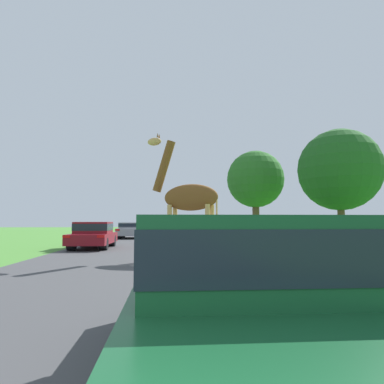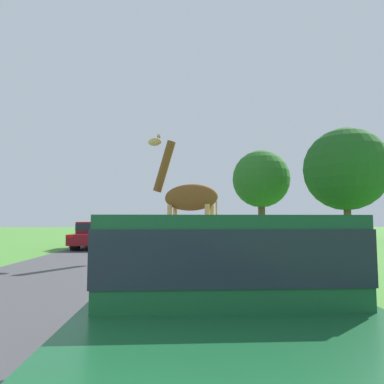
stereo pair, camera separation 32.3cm
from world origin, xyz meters
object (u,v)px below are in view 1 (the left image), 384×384
Objects in this scene: giraffe_near_road at (186,198)px; tree_right_cluster at (255,180)px; car_queue_left at (93,234)px; tree_left_edge at (340,170)px; car_queue_right at (131,230)px; car_lead_maroon at (243,292)px.

tree_right_cluster reaches higher than giraffe_near_road.
car_queue_left is 17.10m from tree_right_cluster.
tree_right_cluster is (-4.57, 6.13, 0.00)m from tree_left_edge.
car_queue_right is 10.26m from car_queue_left.
car_queue_left is (-4.43, 5.77, -1.51)m from giraffe_near_road.
car_queue_left is at bearing -94.88° from car_queue_right.
car_queue_right is 16.64m from tree_left_edge.
tree_right_cluster is (7.24, 17.49, 2.85)m from giraffe_near_road.
giraffe_near_road is 0.61× the size of tree_right_cluster.
car_queue_right is at bearing 38.28° from giraffe_near_road.
tree_right_cluster is at bearing 74.68° from car_lead_maroon.
tree_left_edge is at bearing -16.81° from car_queue_right.
car_lead_maroon is 24.14m from tree_left_edge.
car_queue_left is 0.56× the size of tree_right_cluster.
tree_right_cluster is at bearing 126.67° from tree_left_edge.
car_lead_maroon is 28.01m from tree_right_cluster.
car_queue_right is at bearing 97.87° from car_lead_maroon.
car_lead_maroon is 15.60m from car_queue_left.
giraffe_near_road is at bearing 89.57° from car_lead_maroon.
car_lead_maroon reaches higher than car_queue_left.
tree_right_cluster is (10.80, 1.49, 4.39)m from car_queue_right.
giraffe_near_road is 1.19× the size of car_queue_right.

